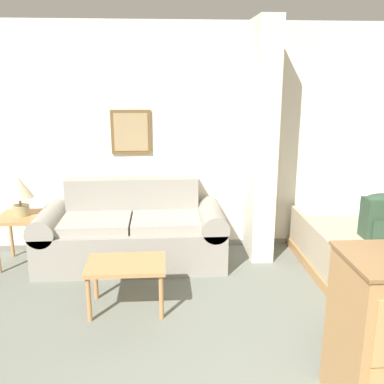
# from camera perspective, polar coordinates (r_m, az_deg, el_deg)

# --- Properties ---
(wall_back) EXTENTS (6.38, 0.16, 2.60)m
(wall_back) POSITION_cam_1_polar(r_m,az_deg,el_deg) (5.05, 3.74, 7.02)
(wall_back) COLOR silver
(wall_back) RESTS_ON ground_plane
(wall_partition_pillar) EXTENTS (0.24, 0.58, 2.60)m
(wall_partition_pillar) POSITION_cam_1_polar(r_m,az_deg,el_deg) (4.79, 9.23, 6.48)
(wall_partition_pillar) COLOR silver
(wall_partition_pillar) RESTS_ON ground_plane
(couch) EXTENTS (2.04, 0.84, 0.89)m
(couch) POSITION_cam_1_polar(r_m,az_deg,el_deg) (4.79, -7.99, -5.49)
(couch) COLOR gray
(couch) RESTS_ON ground_plane
(coffee_table) EXTENTS (0.68, 0.46, 0.44)m
(coffee_table) POSITION_cam_1_polar(r_m,az_deg,el_deg) (3.83, -8.77, -10.10)
(coffee_table) COLOR #B27F4C
(coffee_table) RESTS_ON ground_plane
(side_table) EXTENTS (0.48, 0.48, 0.56)m
(side_table) POSITION_cam_1_polar(r_m,az_deg,el_deg) (4.98, -21.66, -3.86)
(side_table) COLOR #B27F4C
(side_table) RESTS_ON ground_plane
(table_lamp) EXTENTS (0.29, 0.29, 0.43)m
(table_lamp) POSITION_cam_1_polar(r_m,az_deg,el_deg) (4.88, -22.07, 0.17)
(table_lamp) COLOR tan
(table_lamp) RESTS_ON side_table
(backpack) EXTENTS (0.33, 0.23, 0.43)m
(backpack) POSITION_cam_1_polar(r_m,az_deg,el_deg) (4.45, 23.89, -2.83)
(backpack) COLOR #2D4733
(backpack) RESTS_ON bed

